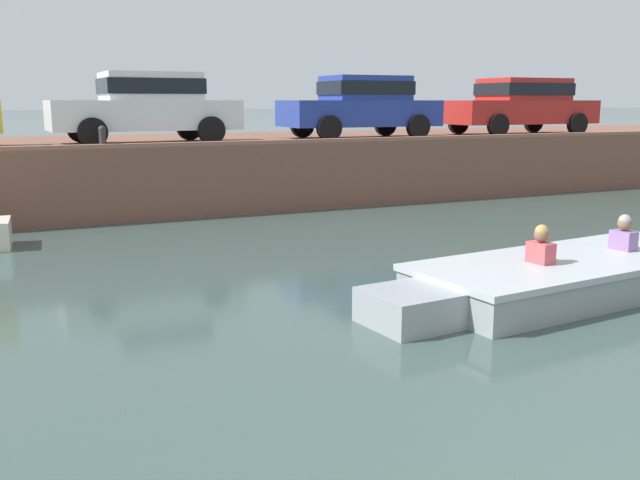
# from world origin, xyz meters

# --- Properties ---
(ground_plane) EXTENTS (400.00, 400.00, 0.00)m
(ground_plane) POSITION_xyz_m (0.00, 6.44, 0.00)
(ground_plane) COLOR #384C47
(far_quay_wall) EXTENTS (60.00, 6.00, 1.53)m
(far_quay_wall) POSITION_xyz_m (0.00, 15.88, 0.76)
(far_quay_wall) COLOR brown
(far_quay_wall) RESTS_ON ground
(far_wall_coping) EXTENTS (60.00, 0.24, 0.08)m
(far_wall_coping) POSITION_xyz_m (0.00, 13.00, 1.57)
(far_wall_coping) COLOR #925F4C
(far_wall_coping) RESTS_ON far_quay_wall
(motorboat_passing) EXTENTS (5.62, 2.19, 0.96)m
(motorboat_passing) POSITION_xyz_m (2.93, 4.94, 0.24)
(motorboat_passing) COLOR #93999E
(motorboat_passing) RESTS_ON ground
(car_left_inner_white) EXTENTS (4.05, 2.01, 1.54)m
(car_left_inner_white) POSITION_xyz_m (-0.42, 14.32, 2.37)
(car_left_inner_white) COLOR white
(car_left_inner_white) RESTS_ON far_quay_wall
(car_centre_blue) EXTENTS (3.96, 1.94, 1.54)m
(car_centre_blue) POSITION_xyz_m (4.95, 14.32, 2.37)
(car_centre_blue) COLOR #233893
(car_centre_blue) RESTS_ON far_quay_wall
(car_right_inner_red) EXTENTS (4.38, 2.04, 1.54)m
(car_right_inner_red) POSITION_xyz_m (9.99, 14.32, 2.37)
(car_right_inner_red) COLOR #B2231E
(car_right_inner_red) RESTS_ON far_quay_wall
(mooring_bollard_mid) EXTENTS (0.15, 0.15, 0.44)m
(mooring_bollard_mid) POSITION_xyz_m (-1.56, 13.13, 1.77)
(mooring_bollard_mid) COLOR #2D2B28
(mooring_bollard_mid) RESTS_ON far_quay_wall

